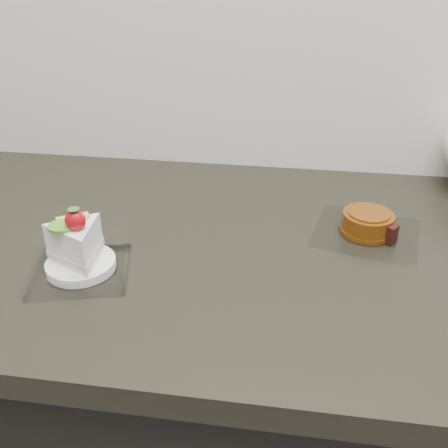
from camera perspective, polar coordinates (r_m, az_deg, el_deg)
The scene contains 3 objects.
counter at distance 1.10m, azimuth 7.91°, elevation -22.70°, with size 2.04×0.64×0.90m.
cake_tray at distance 0.75m, azimuth -16.22°, elevation -3.35°, with size 0.16×0.16×0.11m.
mooncake_wrap at distance 0.85m, azimuth 16.14°, elevation -0.13°, with size 0.20×0.19×0.04m.
Camera 1 is at (-0.04, 1.01, 1.32)m, focal length 40.00 mm.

